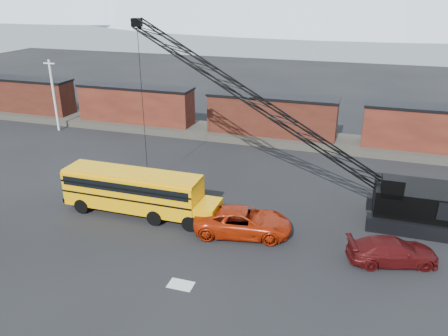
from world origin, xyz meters
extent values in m
plane|color=black|center=(0.00, 0.00, 0.00)|extent=(160.00, 160.00, 0.00)
cube|color=#48433B|center=(0.00, 22.00, 0.35)|extent=(120.00, 5.00, 0.70)
cube|color=#4E1F16|center=(-32.00, 22.00, 2.70)|extent=(13.50, 2.90, 4.00)
cube|color=black|center=(-32.00, 22.00, 4.75)|extent=(13.70, 3.10, 0.25)
cube|color=black|center=(-27.80, 22.00, 1.00)|extent=(2.20, 2.40, 0.60)
cube|color=#411712|center=(-16.00, 22.00, 2.70)|extent=(13.50, 2.90, 4.00)
cube|color=black|center=(-16.00, 22.00, 4.75)|extent=(13.70, 3.10, 0.25)
cube|color=black|center=(-20.20, 22.00, 1.00)|extent=(2.20, 2.40, 0.60)
cube|color=black|center=(-11.80, 22.00, 1.00)|extent=(2.20, 2.40, 0.60)
cube|color=#4E1F16|center=(0.00, 22.00, 2.70)|extent=(13.50, 2.90, 4.00)
cube|color=black|center=(0.00, 22.00, 4.75)|extent=(13.70, 3.10, 0.25)
cube|color=black|center=(-4.20, 22.00, 1.00)|extent=(2.20, 2.40, 0.60)
cube|color=black|center=(4.20, 22.00, 1.00)|extent=(2.20, 2.40, 0.60)
cube|color=#411712|center=(16.00, 22.00, 2.70)|extent=(13.50, 2.90, 4.00)
cube|color=black|center=(16.00, 22.00, 4.75)|extent=(13.70, 3.10, 0.25)
cube|color=black|center=(11.80, 22.00, 1.00)|extent=(2.20, 2.40, 0.60)
cylinder|color=silver|center=(-24.00, 18.00, 4.00)|extent=(0.24, 0.24, 8.00)
cube|color=silver|center=(-24.00, 18.00, 7.60)|extent=(1.40, 0.12, 0.12)
cube|color=silver|center=(0.50, -4.00, 0.01)|extent=(1.40, 0.90, 0.02)
cube|color=#FBA805|center=(-5.98, 2.73, 1.80)|extent=(10.00, 2.50, 2.50)
cube|color=#FBA805|center=(-0.38, 2.73, 1.10)|extent=(1.60, 2.30, 1.10)
cube|color=#FBA805|center=(-5.98, 2.73, 3.10)|extent=(10.00, 2.30, 0.18)
cube|color=black|center=(-5.98, 1.47, 2.50)|extent=(9.60, 0.05, 0.65)
cube|color=black|center=(-5.98, 3.99, 2.50)|extent=(9.60, 0.05, 0.65)
cube|color=black|center=(0.47, 2.73, 0.80)|extent=(0.15, 2.45, 0.35)
cube|color=black|center=(-11.03, 2.73, 0.80)|extent=(0.15, 2.50, 0.35)
cylinder|color=black|center=(-9.58, 1.58, 0.55)|extent=(1.10, 0.35, 1.10)
cylinder|color=black|center=(-9.58, 3.88, 0.55)|extent=(1.10, 0.35, 1.10)
cylinder|color=black|center=(-3.78, 1.58, 0.55)|extent=(1.10, 0.35, 1.10)
cylinder|color=black|center=(-3.78, 3.88, 0.55)|extent=(1.10, 0.35, 1.10)
cylinder|color=black|center=(-1.18, 1.58, 0.55)|extent=(1.10, 0.35, 1.10)
cylinder|color=black|center=(-1.18, 3.88, 0.55)|extent=(1.10, 0.35, 1.10)
imported|color=#AB2308|center=(2.30, 2.34, 0.89)|extent=(6.84, 4.06, 1.78)
imported|color=#480C0D|center=(11.60, 1.82, 0.76)|extent=(5.66, 3.58, 1.53)
cube|color=black|center=(12.82, 5.57, 0.50)|extent=(5.50, 1.00, 1.00)
cube|color=black|center=(12.82, 8.77, 0.50)|extent=(5.50, 1.00, 1.00)
cube|color=black|center=(12.82, 7.17, 1.90)|extent=(4.80, 3.60, 1.80)
cube|color=black|center=(14.82, 7.17, 2.10)|extent=(1.20, 3.80, 1.20)
cube|color=black|center=(11.42, 5.97, 3.10)|extent=(1.40, 1.20, 1.30)
cube|color=black|center=(11.42, 5.42, 3.10)|extent=(1.20, 0.06, 0.90)
cube|color=black|center=(-7.16, 7.27, 12.87)|extent=(0.70, 0.50, 0.60)
cylinder|color=black|center=(-7.16, 7.27, 6.44)|extent=(0.04, 0.04, 12.57)
cube|color=black|center=(-7.16, 7.27, 0.35)|extent=(0.25, 0.25, 0.50)
camera|label=1|loc=(8.77, -22.11, 15.11)|focal=35.00mm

